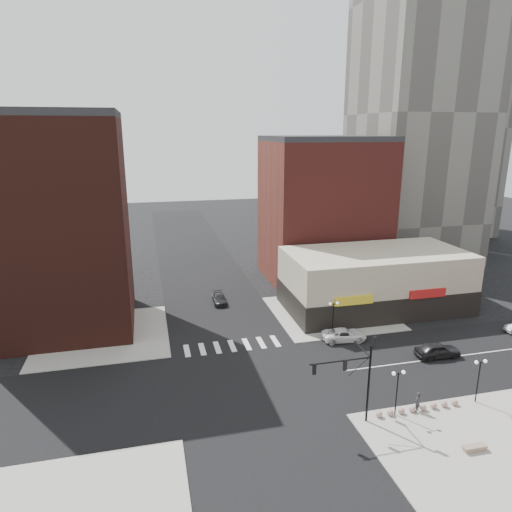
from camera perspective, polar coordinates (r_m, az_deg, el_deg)
name	(u,v)px	position (r m, az deg, el deg)	size (l,w,h in m)	color
ground	(249,383)	(45.78, -0.88, -15.64)	(240.00, 240.00, 0.00)	black
road_ew	(249,383)	(45.77, -0.88, -15.63)	(200.00, 14.00, 0.02)	black
road_ns	(249,383)	(45.77, -0.88, -15.63)	(14.00, 200.00, 0.02)	black
sidewalk_nw	(104,335)	(58.07, -18.52, -9.36)	(15.00, 15.00, 0.12)	gray
sidewalk_ne	(330,313)	(62.23, 9.30, -7.02)	(15.00, 15.00, 0.12)	gray
sidewalk_se	(495,452)	(41.84, 27.72, -20.87)	(18.00, 14.00, 0.12)	gray
building_nw	(57,228)	(58.74, -23.64, 3.22)	(16.00, 15.00, 25.00)	#3B1813
building_ne_midrise	(323,212)	(74.24, 8.40, 5.50)	(18.00, 15.00, 22.00)	maroon
tower_far	(459,47)	(117.86, 24.07, 22.70)	(18.00, 18.00, 82.00)	#47443F
building_ne_row	(375,285)	(64.23, 14.61, -3.52)	(24.20, 12.20, 8.00)	#B8AF93
traffic_signal	(357,368)	(39.06, 12.49, -13.53)	(5.59, 3.09, 7.77)	black
street_lamp_se_a	(398,382)	(41.40, 17.31, -14.76)	(1.22, 0.32, 4.16)	black
street_lamp_se_b	(480,370)	(45.74, 26.17, -12.68)	(1.22, 0.32, 4.16)	black
street_lamp_ne	(333,310)	(54.57, 9.65, -6.67)	(1.22, 0.32, 4.16)	black
bollard_row	(418,408)	(43.94, 19.55, -17.48)	(7.91, 0.56, 0.56)	#9F7A6E
white_suv	(344,335)	(54.66, 10.97, -9.64)	(2.37, 5.14, 1.43)	white
dark_sedan_east	(438,350)	(53.72, 21.76, -10.87)	(1.95, 4.85, 1.65)	black
dark_sedan_north	(219,299)	(64.84, -4.59, -5.38)	(1.77, 4.35, 1.26)	black
pedestrian	(417,402)	(43.56, 19.53, -16.81)	(0.67, 0.44, 1.82)	#28252B
stone_bench	(474,448)	(41.07, 25.63, -20.81)	(1.91, 0.63, 0.44)	gray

